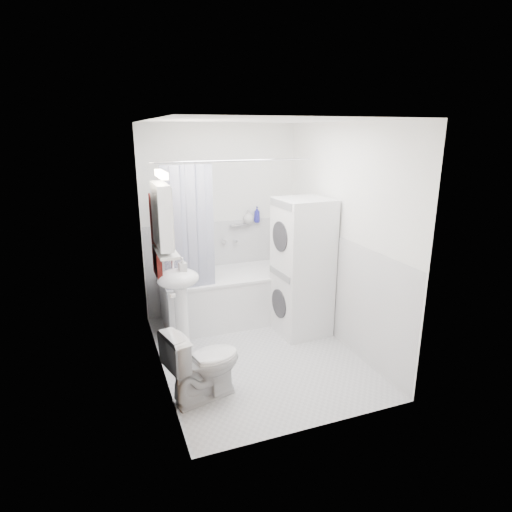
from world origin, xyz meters
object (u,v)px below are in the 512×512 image
object	(u,v)px
bathtub	(228,294)
sink	(179,292)
washer_dryer	(302,267)
toilet	(204,363)

from	to	relation	value
bathtub	sink	world-z (taller)	sink
washer_dryer	toilet	bearing A→B (deg)	-150.74
sink	washer_dryer	distance (m)	1.43
sink	toilet	size ratio (longest dim) A/B	1.51
toilet	washer_dryer	bearing A→B (deg)	-72.02
washer_dryer	bathtub	bearing A→B (deg)	136.28
sink	washer_dryer	world-z (taller)	washer_dryer
bathtub	toilet	distance (m)	1.65
sink	washer_dryer	bearing A→B (deg)	1.06
washer_dryer	toilet	size ratio (longest dim) A/B	2.32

